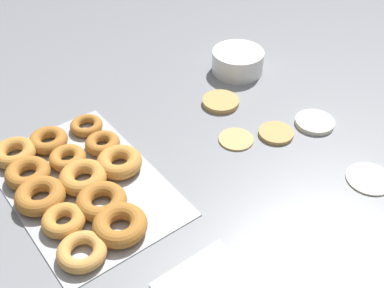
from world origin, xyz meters
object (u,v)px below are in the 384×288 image
(pancake_2, at_px, (315,122))
(donut_tray, at_px, (76,181))
(pancake_3, at_px, (221,102))
(pancake_4, at_px, (235,139))
(batter_bowl, at_px, (238,61))
(pancake_0, at_px, (370,178))
(pancake_1, at_px, (276,133))

(pancake_2, xyz_separation_m, donut_tray, (-0.17, -0.60, 0.01))
(pancake_3, bearing_deg, pancake_4, -26.65)
(pancake_4, distance_m, batter_bowl, 0.33)
(pancake_2, distance_m, donut_tray, 0.62)
(pancake_0, xyz_separation_m, donut_tray, (-0.38, -0.54, 0.01))
(pancake_2, bearing_deg, pancake_4, -109.90)
(pancake_2, relative_size, batter_bowl, 0.66)
(pancake_2, xyz_separation_m, batter_bowl, (-0.32, 0.01, 0.03))
(pancake_3, bearing_deg, pancake_2, 32.23)
(donut_tray, bearing_deg, pancake_0, 54.83)
(pancake_1, relative_size, pancake_3, 0.88)
(pancake_2, height_order, batter_bowl, batter_bowl)
(pancake_0, height_order, pancake_1, pancake_1)
(pancake_3, xyz_separation_m, donut_tray, (0.05, -0.46, 0.01))
(pancake_0, bearing_deg, donut_tray, -125.17)
(pancake_0, distance_m, pancake_3, 0.44)
(pancake_4, xyz_separation_m, donut_tray, (-0.09, -0.39, 0.01))
(pancake_3, bearing_deg, batter_bowl, 123.98)
(pancake_4, bearing_deg, pancake_1, 64.84)
(pancake_1, distance_m, batter_bowl, 0.31)
(pancake_3, bearing_deg, pancake_1, 7.88)
(pancake_1, height_order, pancake_3, pancake_3)
(pancake_1, bearing_deg, batter_bowl, 157.00)
(pancake_1, relative_size, pancake_4, 1.01)
(donut_tray, bearing_deg, pancake_2, 74.34)
(pancake_1, height_order, pancake_4, same)
(donut_tray, relative_size, batter_bowl, 3.05)
(pancake_0, relative_size, batter_bowl, 0.70)
(pancake_4, bearing_deg, pancake_2, 70.10)
(pancake_1, bearing_deg, pancake_3, -172.12)
(pancake_4, bearing_deg, donut_tray, -103.32)
(pancake_4, height_order, batter_bowl, batter_bowl)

